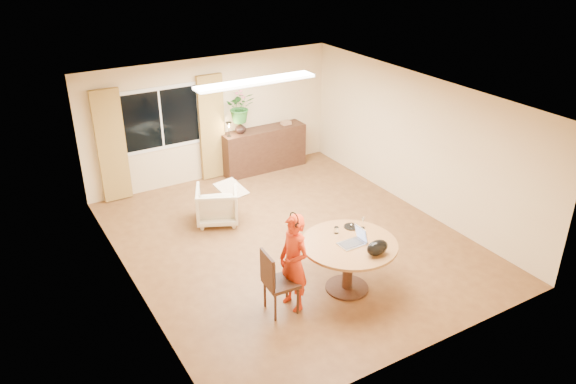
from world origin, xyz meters
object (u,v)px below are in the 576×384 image
at_px(dining_chair, 281,281).
at_px(child, 294,263).
at_px(sideboard, 264,149).
at_px(dining_table, 349,253).
at_px(armchair, 217,204).

relative_size(dining_chair, child, 0.68).
distance_m(dining_chair, sideboard, 5.10).
xyz_separation_m(dining_table, child, (-0.91, 0.06, 0.10)).
distance_m(dining_chair, child, 0.32).
bearing_deg(sideboard, child, -113.55).
height_order(child, sideboard, child).
bearing_deg(dining_table, sideboard, 76.84).
relative_size(dining_table, sideboard, 0.74).
bearing_deg(child, dining_chair, -97.47).
xyz_separation_m(child, armchair, (0.10, 2.89, -0.39)).
height_order(dining_chair, sideboard, dining_chair).
bearing_deg(sideboard, dining_table, -103.16).
bearing_deg(child, armchair, 169.68).
height_order(dining_table, sideboard, sideboard).
distance_m(child, armchair, 2.92).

